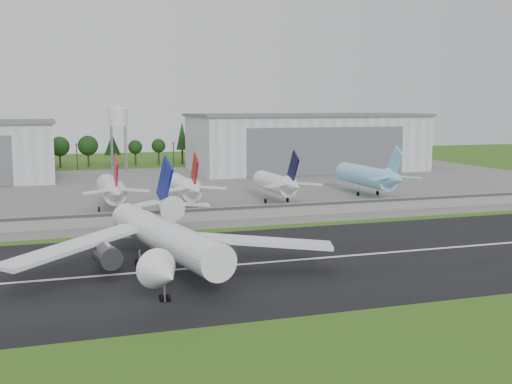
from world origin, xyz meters
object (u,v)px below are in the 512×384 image
object	(u,v)px
parked_jet_red_a	(112,189)
parked_jet_skyblue	(370,176)
parked_jet_red_b	(186,187)
parked_jet_navy	(278,183)
main_airliner	(165,244)

from	to	relation	value
parked_jet_red_a	parked_jet_skyblue	distance (m)	81.07
parked_jet_skyblue	parked_jet_red_b	bearing A→B (deg)	-175.23
parked_jet_navy	parked_jet_skyblue	distance (m)	33.36
parked_jet_red_a	parked_jet_navy	size ratio (longest dim) A/B	1.00
parked_jet_red_a	parked_jet_navy	distance (m)	47.95
parked_jet_navy	parked_jet_red_b	bearing A→B (deg)	179.98
parked_jet_skyblue	parked_jet_navy	bearing A→B (deg)	-171.26
main_airliner	parked_jet_red_a	distance (m)	67.05
main_airliner	parked_jet_skyblue	world-z (taller)	main_airliner
parked_jet_red_a	parked_jet_skyblue	world-z (taller)	parked_jet_skyblue
parked_jet_red_b	parked_jet_navy	size ratio (longest dim) A/B	1.00
parked_jet_red_b	parked_jet_navy	bearing A→B (deg)	-0.02
parked_jet_navy	parked_jet_skyblue	size ratio (longest dim) A/B	0.84
parked_jet_navy	parked_jet_skyblue	world-z (taller)	parked_jet_skyblue
main_airliner	parked_jet_red_b	distance (m)	69.37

